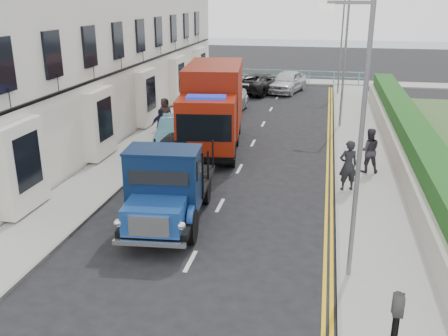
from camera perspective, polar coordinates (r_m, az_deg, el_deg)
ground at (r=15.94m, az=-1.96°, el=-7.11°), size 120.00×120.00×0.00m
pavement_west at (r=25.42m, az=-8.68°, el=3.00°), size 2.40×38.00×0.12m
pavement_east at (r=24.00m, az=15.60°, el=1.52°), size 2.60×38.00×0.12m
promenade at (r=43.58m, az=7.05°, el=9.83°), size 30.00×2.50×0.12m
sea_plane at (r=74.29m, az=9.14°, el=13.53°), size 120.00×120.00×0.00m
garden_east at (r=24.00m, az=20.33°, el=3.12°), size 1.45×28.00×1.75m
seafront_railing at (r=42.71m, az=6.98°, el=10.35°), size 13.00×0.08×1.11m
lamp_near at (r=12.29m, az=14.89°, el=4.12°), size 1.23×0.18×7.00m
lamp_mid at (r=28.06m, az=13.41°, el=12.44°), size 1.23×0.18×7.00m
lamp_far at (r=38.01m, az=13.11°, el=14.11°), size 1.23×0.18×7.00m
bedford_lorry at (r=15.74m, az=-6.69°, el=-2.74°), size 2.70×5.75×2.64m
red_lorry at (r=24.06m, az=-1.28°, el=7.24°), size 3.46×7.70×3.90m
parked_car_front at (r=20.99m, az=-5.58°, el=1.68°), size 2.04×4.62×1.55m
parked_car_mid at (r=24.47m, az=-5.47°, el=4.13°), size 2.13×4.61×1.46m
parked_car_rear at (r=31.65m, az=0.41°, el=7.71°), size 2.25×5.23×1.50m
seafront_car_left at (r=38.36m, az=4.27°, el=9.70°), size 4.30×5.97×1.51m
seafront_car_right at (r=38.72m, az=7.25°, el=9.77°), size 3.04×5.06×1.61m
pedestrian_east_near at (r=19.02m, az=14.00°, el=0.29°), size 0.82×0.68×1.92m
pedestrian_east_far at (r=21.20m, az=16.21°, el=1.95°), size 0.99×0.81×1.85m
pedestrian_west_near at (r=24.76m, az=-7.19°, el=4.81°), size 1.01×0.46×1.69m
pedestrian_west_far at (r=27.44m, az=-6.75°, el=6.23°), size 0.96×0.96×1.68m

